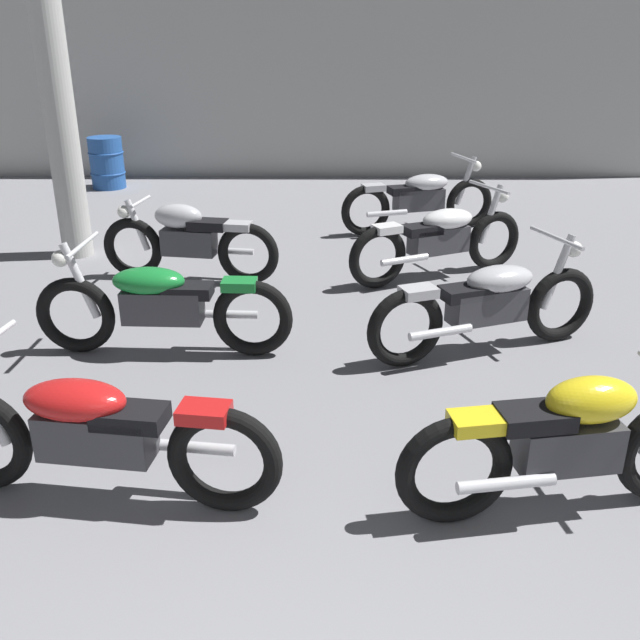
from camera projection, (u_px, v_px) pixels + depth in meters
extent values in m
cube|color=#B2B2AD|center=(323.00, 73.00, 12.32)|extent=(12.69, 0.24, 3.60)
cylinder|color=#B2B2AD|center=(60.00, 119.00, 7.94)|extent=(0.36, 0.36, 3.20)
torus|color=black|center=(225.00, 460.00, 3.96)|extent=(0.68, 0.20, 0.67)
cube|color=#38383D|center=(96.00, 435.00, 4.02)|extent=(0.69, 0.33, 0.28)
ellipsoid|color=red|center=(75.00, 400.00, 3.95)|extent=(0.64, 0.40, 0.22)
cube|color=black|center=(130.00, 416.00, 3.94)|extent=(0.43, 0.29, 0.10)
cube|color=red|center=(204.00, 413.00, 3.86)|extent=(0.30, 0.24, 0.08)
cylinder|color=silver|center=(189.00, 447.00, 4.12)|extent=(0.55, 0.14, 0.07)
torus|color=black|center=(76.00, 315.00, 5.92)|extent=(0.67, 0.14, 0.67)
torus|color=black|center=(253.00, 318.00, 5.86)|extent=(0.67, 0.14, 0.67)
cylinder|color=silver|center=(80.00, 281.00, 5.79)|extent=(0.28, 0.08, 0.66)
cube|color=#38383D|center=(163.00, 306.00, 5.85)|extent=(0.67, 0.27, 0.28)
ellipsoid|color=#197F33|center=(148.00, 281.00, 5.77)|extent=(0.61, 0.34, 0.22)
cube|color=black|center=(188.00, 291.00, 5.78)|extent=(0.41, 0.26, 0.10)
cube|color=#197F33|center=(239.00, 284.00, 5.74)|extent=(0.29, 0.21, 0.08)
cylinder|color=silver|center=(82.00, 245.00, 5.67)|extent=(0.06, 0.68, 0.04)
sphere|color=white|center=(60.00, 259.00, 5.72)|extent=(0.14, 0.14, 0.14)
cylinder|color=silver|center=(226.00, 314.00, 5.99)|extent=(0.55, 0.09, 0.07)
torus|color=black|center=(133.00, 248.00, 7.69)|extent=(0.68, 0.22, 0.67)
torus|color=black|center=(248.00, 254.00, 7.49)|extent=(0.68, 0.22, 0.67)
cylinder|color=silver|center=(138.00, 225.00, 7.58)|extent=(0.25, 0.11, 0.56)
cube|color=#38383D|center=(189.00, 242.00, 7.55)|extent=(0.60, 0.33, 0.28)
ellipsoid|color=#B7B7BC|center=(178.00, 216.00, 7.46)|extent=(0.56, 0.36, 0.26)
cube|color=black|center=(208.00, 225.00, 7.44)|extent=(0.43, 0.30, 0.10)
cube|color=#B7B7BC|center=(238.00, 226.00, 7.39)|extent=(0.31, 0.24, 0.08)
cylinder|color=silver|center=(140.00, 202.00, 7.47)|extent=(0.11, 0.48, 0.04)
sphere|color=white|center=(124.00, 212.00, 7.54)|extent=(0.14, 0.14, 0.14)
cylinder|color=silver|center=(229.00, 251.00, 7.66)|extent=(0.55, 0.16, 0.07)
torus|color=black|center=(454.00, 471.00, 3.87)|extent=(0.68, 0.22, 0.67)
cube|color=#38383D|center=(567.00, 445.00, 3.92)|extent=(0.60, 0.33, 0.28)
ellipsoid|color=yellow|center=(591.00, 400.00, 3.83)|extent=(0.56, 0.36, 0.26)
cube|color=black|center=(534.00, 417.00, 3.81)|extent=(0.43, 0.30, 0.10)
cube|color=yellow|center=(476.00, 422.00, 3.76)|extent=(0.31, 0.24, 0.08)
cylinder|color=silver|center=(506.00, 483.00, 3.79)|extent=(0.55, 0.16, 0.07)
torus|color=black|center=(560.00, 305.00, 6.14)|extent=(0.67, 0.33, 0.67)
torus|color=black|center=(405.00, 328.00, 5.67)|extent=(0.67, 0.33, 0.67)
cylinder|color=silver|center=(557.00, 272.00, 5.99)|extent=(0.28, 0.16, 0.66)
cube|color=#38383D|center=(487.00, 305.00, 5.86)|extent=(0.70, 0.45, 0.28)
ellipsoid|color=#B7B7BC|center=(500.00, 279.00, 5.81)|extent=(0.67, 0.51, 0.22)
cube|color=black|center=(465.00, 292.00, 5.74)|extent=(0.46, 0.36, 0.10)
cube|color=#B7B7BC|center=(418.00, 292.00, 5.58)|extent=(0.33, 0.28, 0.08)
cylinder|color=silver|center=(556.00, 238.00, 5.85)|extent=(0.27, 0.65, 0.04)
sphere|color=white|center=(574.00, 249.00, 5.96)|extent=(0.14, 0.14, 0.14)
cylinder|color=silver|center=(440.00, 332.00, 5.64)|extent=(0.54, 0.26, 0.07)
torus|color=black|center=(494.00, 240.00, 7.95)|extent=(0.65, 0.38, 0.67)
torus|color=black|center=(378.00, 258.00, 7.37)|extent=(0.65, 0.38, 0.67)
cylinder|color=silver|center=(491.00, 214.00, 7.80)|extent=(0.28, 0.18, 0.66)
cube|color=#38383D|center=(438.00, 240.00, 7.62)|extent=(0.70, 0.50, 0.28)
ellipsoid|color=white|center=(448.00, 219.00, 7.58)|extent=(0.68, 0.54, 0.22)
cube|color=black|center=(422.00, 230.00, 7.48)|extent=(0.46, 0.39, 0.10)
cube|color=white|center=(387.00, 229.00, 7.30)|extent=(0.34, 0.30, 0.08)
cylinder|color=silver|center=(489.00, 187.00, 7.66)|extent=(0.32, 0.63, 0.04)
sphere|color=white|center=(503.00, 196.00, 7.78)|extent=(0.14, 0.14, 0.14)
cylinder|color=silver|center=(404.00, 260.00, 7.37)|extent=(0.53, 0.30, 0.07)
torus|color=black|center=(469.00, 203.00, 9.60)|extent=(0.67, 0.30, 0.67)
torus|color=black|center=(366.00, 211.00, 9.21)|extent=(0.67, 0.30, 0.67)
cylinder|color=silver|center=(466.00, 181.00, 9.46)|extent=(0.28, 0.15, 0.66)
cube|color=#38383D|center=(419.00, 199.00, 9.37)|extent=(0.70, 0.42, 0.28)
ellipsoid|color=#B7B7BC|center=(427.00, 183.00, 9.31)|extent=(0.67, 0.48, 0.22)
cube|color=black|center=(404.00, 190.00, 9.25)|extent=(0.45, 0.35, 0.10)
cube|color=#B7B7BC|center=(373.00, 188.00, 9.12)|extent=(0.33, 0.27, 0.08)
cylinder|color=silver|center=(463.00, 158.00, 9.32)|extent=(0.23, 0.66, 0.04)
sphere|color=white|center=(476.00, 166.00, 9.42)|extent=(0.14, 0.14, 0.14)
cylinder|color=silver|center=(387.00, 213.00, 9.17)|extent=(0.55, 0.23, 0.07)
cylinder|color=#23519E|center=(107.00, 163.00, 11.88)|extent=(0.56, 0.56, 0.85)
torus|color=#23519E|center=(106.00, 153.00, 11.81)|extent=(0.59, 0.59, 0.03)
torus|color=#23519E|center=(108.00, 173.00, 11.94)|extent=(0.59, 0.59, 0.03)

